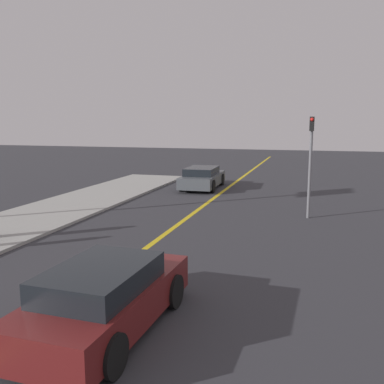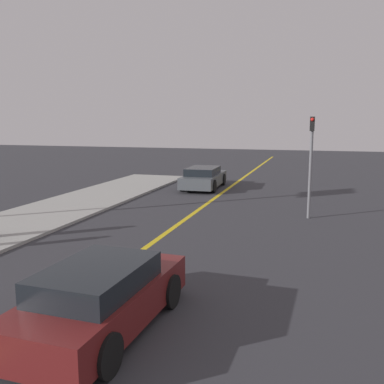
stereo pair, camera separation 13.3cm
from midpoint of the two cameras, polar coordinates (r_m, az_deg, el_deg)
name	(u,v)px [view 1 (the left image)]	position (r m, az deg, el deg)	size (l,w,h in m)	color
road_center_line	(200,208)	(19.21, 0.88, -2.18)	(0.20, 60.00, 0.01)	gold
sidewalk_left	(33,218)	(18.17, -20.60, -3.30)	(3.90, 27.98, 0.11)	#9E9E99
car_near_right_lane	(106,298)	(8.25, -11.93, -13.65)	(1.98, 4.29, 1.32)	maroon
car_ahead_center	(202,178)	(24.92, 1.24, 1.92)	(2.10, 4.71, 1.25)	#4C5156
traffic_light	(311,157)	(17.50, 15.31, 4.56)	(0.18, 0.40, 4.04)	slate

